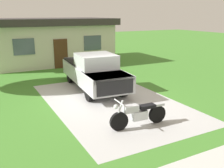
# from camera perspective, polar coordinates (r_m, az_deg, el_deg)

# --- Properties ---
(ground_plane) EXTENTS (80.00, 80.00, 0.00)m
(ground_plane) POSITION_cam_1_polar(r_m,az_deg,el_deg) (11.55, -0.13, -3.98)
(ground_plane) COLOR #43802D
(driveway_pad) EXTENTS (5.26, 8.50, 0.01)m
(driveway_pad) POSITION_cam_1_polar(r_m,az_deg,el_deg) (11.55, -0.13, -3.96)
(driveway_pad) COLOR #B8B8B8
(driveway_pad) RESTS_ON ground
(motorcycle) EXTENTS (2.21, 0.70, 1.09)m
(motorcycle) POSITION_cam_1_polar(r_m,az_deg,el_deg) (8.98, 5.96, -6.70)
(motorcycle) COLOR black
(motorcycle) RESTS_ON ground
(pickup_truck) EXTENTS (2.45, 5.76, 1.90)m
(pickup_truck) POSITION_cam_1_polar(r_m,az_deg,el_deg) (13.39, -4.21, 2.97)
(pickup_truck) COLOR black
(pickup_truck) RESTS_ON ground
(neighbor_house) EXTENTS (9.60, 5.60, 3.50)m
(neighbor_house) POSITION_cam_1_polar(r_m,az_deg,el_deg) (21.20, -13.52, 9.53)
(neighbor_house) COLOR beige
(neighbor_house) RESTS_ON ground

